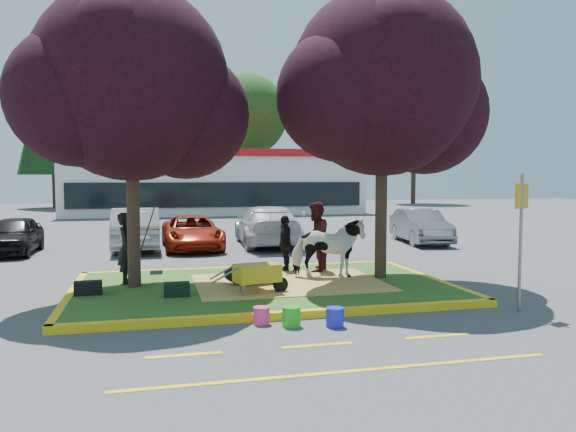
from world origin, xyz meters
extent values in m
plane|color=#424244|center=(0.00, 0.00, 0.00)|extent=(90.00, 90.00, 0.00)
cube|color=#27531A|center=(0.00, 0.00, 0.07)|extent=(8.00, 5.00, 0.15)
cube|color=yellow|center=(0.00, -2.58, 0.07)|extent=(8.30, 0.16, 0.15)
cube|color=yellow|center=(0.00, 2.58, 0.07)|extent=(8.30, 0.16, 0.15)
cube|color=yellow|center=(-4.08, 0.00, 0.07)|extent=(0.16, 5.30, 0.15)
cube|color=yellow|center=(4.08, 0.00, 0.07)|extent=(0.16, 5.30, 0.15)
cube|color=tan|center=(0.60, 0.00, 0.15)|extent=(4.20, 3.00, 0.01)
cylinder|color=black|center=(-2.80, 0.40, 1.91)|extent=(0.28, 0.28, 3.53)
sphere|color=black|center=(-2.80, 0.40, 4.56)|extent=(4.20, 4.20, 4.20)
sphere|color=black|center=(-1.64, 0.60, 3.93)|extent=(2.86, 2.86, 2.86)
sphere|color=black|center=(-3.85, 0.10, 4.18)|extent=(2.86, 2.86, 2.86)
cylinder|color=black|center=(2.90, 0.20, 2.00)|extent=(0.28, 0.28, 3.70)
sphere|color=black|center=(2.90, 0.20, 4.77)|extent=(4.40, 4.40, 4.40)
sphere|color=black|center=(4.11, 0.40, 4.11)|extent=(2.99, 2.99, 2.99)
sphere|color=black|center=(1.80, -0.10, 4.37)|extent=(2.99, 2.99, 2.99)
cube|color=yellow|center=(-2.00, -4.20, 0.00)|extent=(1.10, 0.12, 0.01)
cube|color=yellow|center=(0.00, -4.20, 0.00)|extent=(1.10, 0.12, 0.01)
cube|color=yellow|center=(2.00, -4.20, 0.00)|extent=(1.10, 0.12, 0.01)
cube|color=yellow|center=(0.00, -5.40, 0.00)|extent=(6.00, 0.10, 0.01)
cube|color=silver|center=(2.00, 28.00, 2.00)|extent=(20.00, 8.00, 4.00)
cube|color=#AE1214|center=(2.00, 28.00, 4.15)|extent=(20.40, 8.40, 0.50)
cube|color=black|center=(2.00, 23.95, 1.40)|extent=(19.00, 0.10, 1.60)
cylinder|color=black|center=(-10.00, 37.00, 1.96)|extent=(0.44, 0.44, 3.92)
cone|color=black|center=(-10.00, 37.00, 8.68)|extent=(5.60, 5.60, 11.90)
cylinder|color=black|center=(-2.00, 38.50, 1.54)|extent=(0.44, 0.44, 3.08)
sphere|color=#143811|center=(-2.00, 38.50, 6.82)|extent=(6.16, 6.16, 6.16)
cylinder|color=black|center=(6.00, 37.50, 1.82)|extent=(0.44, 0.44, 3.64)
sphere|color=#143811|center=(6.00, 37.50, 8.06)|extent=(7.28, 7.28, 7.28)
cylinder|color=black|center=(14.00, 38.00, 1.75)|extent=(0.44, 0.44, 3.50)
cone|color=black|center=(14.00, 38.00, 7.75)|extent=(5.00, 5.00, 10.62)
cylinder|color=black|center=(22.00, 37.00, 1.61)|extent=(0.44, 0.44, 3.22)
sphere|color=#143811|center=(22.00, 37.00, 7.13)|extent=(6.44, 6.44, 6.44)
imported|color=silver|center=(1.61, 0.29, 0.87)|extent=(1.87, 1.27, 1.44)
ellipsoid|color=black|center=(-0.32, 0.05, 0.40)|extent=(1.30, 1.06, 0.49)
imported|color=black|center=(-2.98, 0.87, 0.95)|extent=(0.41, 0.60, 1.60)
imported|color=#3F1214|center=(1.61, 1.33, 1.04)|extent=(1.01, 1.08, 1.78)
imported|color=black|center=(0.90, 1.64, 0.86)|extent=(0.70, 0.90, 1.42)
cylinder|color=black|center=(0.17, -0.96, 0.31)|extent=(0.33, 0.13, 0.32)
cylinder|color=slate|center=(-0.64, -1.16, 0.27)|extent=(0.04, 0.04, 0.23)
cylinder|color=slate|center=(-0.64, -0.76, 0.27)|extent=(0.04, 0.04, 0.23)
cube|color=gold|center=(-0.32, -0.96, 0.58)|extent=(1.00, 0.72, 0.36)
cylinder|color=slate|center=(-1.00, -1.16, 0.60)|extent=(0.58, 0.17, 0.30)
cylinder|color=slate|center=(-1.00, -0.76, 0.60)|extent=(0.58, 0.17, 0.30)
cube|color=black|center=(-3.70, -0.22, 0.29)|extent=(0.55, 0.31, 0.27)
cube|color=black|center=(-1.95, -0.81, 0.29)|extent=(0.51, 0.32, 0.27)
cylinder|color=slate|center=(4.30, -3.10, 1.31)|extent=(0.06, 0.06, 2.62)
cube|color=#C39016|center=(4.30, -3.10, 2.20)|extent=(0.36, 0.15, 0.47)
cylinder|color=green|center=(-0.13, -3.06, 0.17)|extent=(0.33, 0.33, 0.34)
cylinder|color=#F2357B|center=(-0.60, -2.80, 0.15)|extent=(0.34, 0.34, 0.31)
cylinder|color=#1922CF|center=(0.59, -3.26, 0.17)|extent=(0.32, 0.32, 0.33)
imported|color=black|center=(-6.86, 7.92, 0.63)|extent=(1.50, 3.69, 1.25)
imported|color=#929599|center=(-2.95, 8.16, 0.74)|extent=(1.62, 4.49, 1.47)
imported|color=#9C200D|center=(-1.01, 7.79, 0.59)|extent=(2.05, 4.31, 1.19)
imported|color=silver|center=(1.78, 8.19, 0.74)|extent=(2.33, 5.19, 1.48)
imported|color=#5A5E62|center=(7.68, 7.50, 0.66)|extent=(1.96, 4.15, 1.31)
camera|label=1|loc=(-2.43, -12.20, 2.56)|focal=35.00mm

